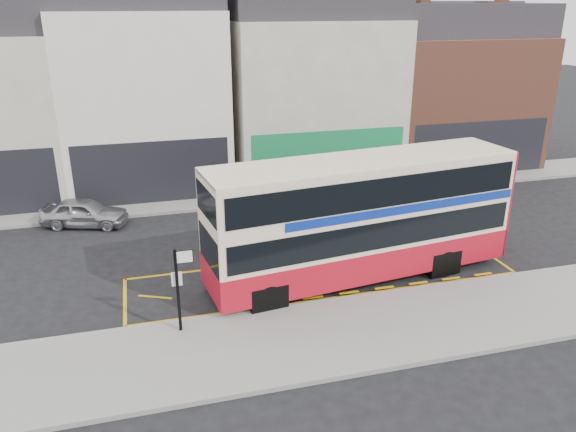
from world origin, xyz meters
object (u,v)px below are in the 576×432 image
object	(u,v)px
street_tree_right	(326,121)
double_decker_bus	(362,217)
car_white	(449,183)
car_silver	(84,212)
car_grey	(298,193)
bus_stop_post	(179,281)

from	to	relation	value
street_tree_right	double_decker_bus	bearing A→B (deg)	-102.41
double_decker_bus	car_white	xyz separation A→B (m)	(7.85, 7.26, -1.65)
car_silver	car_white	size ratio (longest dim) A/B	0.79
car_silver	car_grey	distance (m)	9.88
double_decker_bus	car_grey	distance (m)	7.92
street_tree_right	bus_stop_post	bearing A→B (deg)	-124.39
street_tree_right	car_grey	bearing A→B (deg)	-127.27
double_decker_bus	car_white	bearing A→B (deg)	35.55
car_grey	car_white	world-z (taller)	car_white
bus_stop_post	car_white	bearing A→B (deg)	32.97
bus_stop_post	street_tree_right	xyz separation A→B (m)	(9.04, 13.21, 1.65)
double_decker_bus	car_grey	xyz separation A→B (m)	(-0.10, 7.74, -1.65)
car_grey	street_tree_right	size ratio (longest dim) A/B	0.83
car_grey	street_tree_right	world-z (taller)	street_tree_right
car_white	street_tree_right	xyz separation A→B (m)	(-5.42, 3.81, 2.74)
car_white	car_silver	bearing A→B (deg)	72.50
car_silver	car_white	distance (m)	17.84
bus_stop_post	double_decker_bus	bearing A→B (deg)	17.86
car_silver	street_tree_right	bearing A→B (deg)	-57.88
double_decker_bus	bus_stop_post	distance (m)	6.96
double_decker_bus	car_grey	world-z (taller)	double_decker_bus
bus_stop_post	car_grey	xyz separation A→B (m)	(6.51, 9.88, -1.09)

